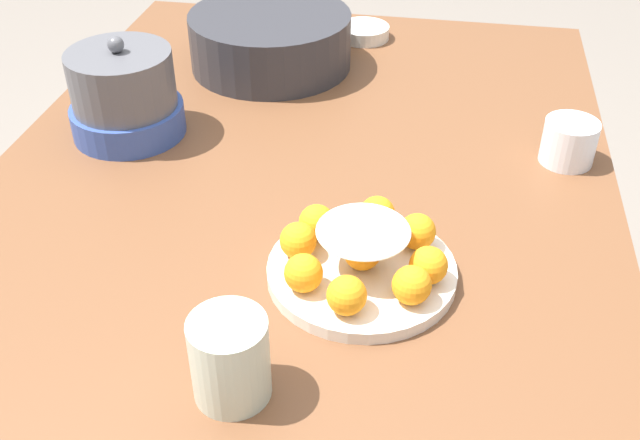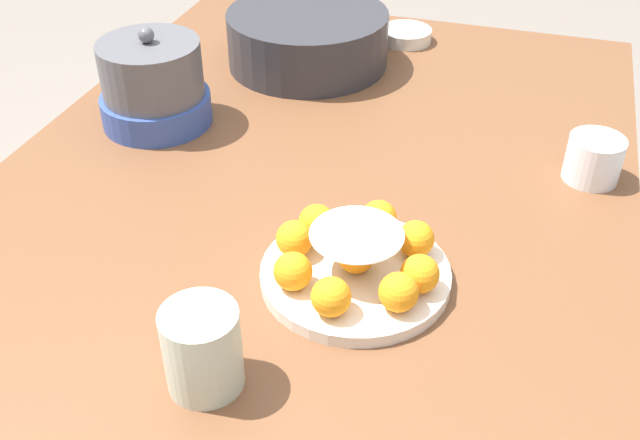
% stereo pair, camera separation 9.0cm
% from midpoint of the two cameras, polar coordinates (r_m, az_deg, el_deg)
% --- Properties ---
extents(dining_table, '(1.45, 0.89, 0.77)m').
position_cam_midpoint_polar(dining_table, '(1.04, -5.20, -4.28)').
color(dining_table, brown).
rests_on(dining_table, ground_plane).
extents(cake_plate, '(0.22, 0.22, 0.08)m').
position_cam_midpoint_polar(cake_plate, '(0.87, 0.24, -3.09)').
color(cake_plate, silver).
rests_on(cake_plate, dining_table).
extents(serving_bowl, '(0.28, 0.28, 0.10)m').
position_cam_midpoint_polar(serving_bowl, '(1.36, -5.75, 13.55)').
color(serving_bowl, '#2D2D33').
rests_on(serving_bowl, dining_table).
extents(sauce_bowl, '(0.10, 0.10, 0.02)m').
position_cam_midpoint_polar(sauce_bowl, '(1.48, 1.57, 14.13)').
color(sauce_bowl, silver).
rests_on(sauce_bowl, dining_table).
extents(cup_near, '(0.08, 0.08, 0.06)m').
position_cam_midpoint_polar(cup_near, '(1.12, 16.27, 5.66)').
color(cup_near, white).
rests_on(cup_near, dining_table).
extents(cup_far, '(0.08, 0.08, 0.09)m').
position_cam_midpoint_polar(cup_far, '(0.74, -10.44, -10.50)').
color(cup_far, beige).
rests_on(cup_far, dining_table).
extents(warming_pot, '(0.17, 0.17, 0.16)m').
position_cam_midpoint_polar(warming_pot, '(1.18, -16.85, 9.02)').
color(warming_pot, '#334C99').
rests_on(warming_pot, dining_table).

